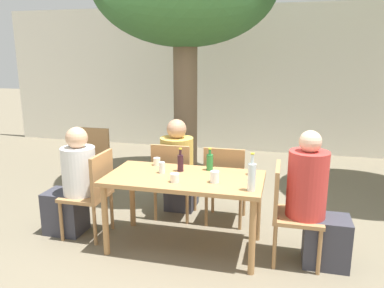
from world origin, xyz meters
name	(u,v)px	position (x,y,z in m)	size (l,w,h in m)	color
ground_plane	(185,246)	(0.00, 0.00, 0.00)	(30.00, 30.00, 0.00)	#706651
cafe_building_wall	(239,80)	(0.00, 4.09, 1.40)	(10.00, 0.08, 2.80)	white
dining_table_front	(184,185)	(0.00, 0.00, 0.65)	(1.50, 0.77, 0.74)	#B27F4C
patio_chair_0	(93,189)	(-0.98, 0.00, 0.52)	(0.44, 0.44, 0.91)	#A87A4C
patio_chair_1	(288,208)	(0.98, 0.00, 0.52)	(0.44, 0.44, 0.91)	#A87A4C
patio_chair_2	(173,176)	(-0.30, 0.62, 0.52)	(0.44, 0.44, 0.91)	#A87A4C
patio_chair_3	(225,181)	(0.30, 0.62, 0.52)	(0.44, 0.44, 0.91)	#A87A4C
patio_chair_4	(91,158)	(-1.61, 1.10, 0.52)	(0.44, 0.44, 0.91)	#A87A4C
person_seated_0	(73,187)	(-1.22, 0.00, 0.52)	(0.57, 0.35, 1.17)	#383842
person_seated_1	(315,206)	(1.22, 0.00, 0.56)	(0.58, 0.35, 1.25)	#383842
person_seated_2	(179,170)	(-0.30, 0.85, 0.52)	(0.39, 0.59, 1.16)	#383842
green_bottle_0	(210,162)	(0.20, 0.25, 0.83)	(0.07, 0.07, 0.23)	#287A38
wine_bottle_1	(180,162)	(-0.08, 0.15, 0.83)	(0.06, 0.06, 0.24)	#331923
water_bottle_2	(252,176)	(0.66, -0.24, 0.87)	(0.07, 0.07, 0.34)	silver
drinking_glass_0	(175,178)	(-0.04, -0.18, 0.78)	(0.08, 0.08, 0.08)	silver
drinking_glass_1	(252,169)	(0.63, 0.21, 0.80)	(0.08, 0.08, 0.11)	silver
drinking_glass_2	(215,177)	(0.31, -0.10, 0.79)	(0.08, 0.08, 0.11)	white
drinking_glass_3	(157,161)	(-0.38, 0.29, 0.78)	(0.07, 0.07, 0.08)	silver
drinking_glass_4	(162,168)	(-0.24, 0.05, 0.80)	(0.06, 0.06, 0.11)	silver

